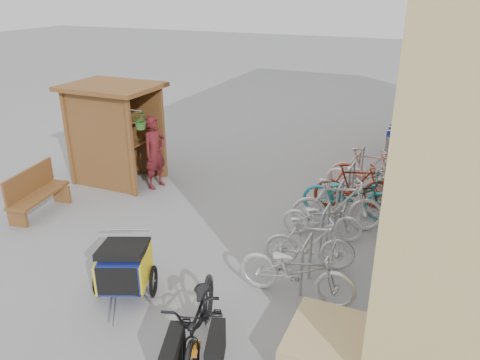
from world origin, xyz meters
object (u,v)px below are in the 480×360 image
at_px(bike_6, 362,177).
at_px(pallet_stack, 327,344).
at_px(person_kiosk, 155,152).
at_px(child_trailer, 124,265).
at_px(bike_7, 366,169).
at_px(shopping_carts, 401,137).
at_px(bike_1, 309,243).
at_px(bike_2, 322,218).
at_px(bench, 36,192).
at_px(kiosk, 111,120).
at_px(bike_4, 349,195).
at_px(bike_0, 297,270).
at_px(cargo_bike, 200,321).
at_px(bike_3, 337,205).
at_px(bike_5, 354,186).

bearing_deg(bike_6, pallet_stack, -168.33).
bearing_deg(person_kiosk, child_trailer, -142.71).
bearing_deg(bike_7, pallet_stack, 174.31).
xyz_separation_m(shopping_carts, person_kiosk, (-5.14, -4.40, 0.24)).
bearing_deg(bike_7, shopping_carts, -21.71).
bearing_deg(bike_1, bike_6, -18.21).
height_order(person_kiosk, bike_2, person_kiosk).
height_order(bench, shopping_carts, shopping_carts).
relative_size(kiosk, pallet_stack, 2.08).
bearing_deg(shopping_carts, bike_2, -99.44).
bearing_deg(child_trailer, bike_4, 33.77).
distance_m(bike_0, bike_1, 0.89).
xyz_separation_m(person_kiosk, bike_4, (4.56, 0.24, -0.37)).
bearing_deg(pallet_stack, bike_4, 97.91).
height_order(kiosk, cargo_bike, kiosk).
bearing_deg(cargo_bike, child_trailer, 139.18).
bearing_deg(bike_2, bench, 97.98).
xyz_separation_m(child_trailer, bike_7, (2.73, 5.65, 0.00)).
relative_size(pallet_stack, person_kiosk, 0.68).
bearing_deg(bike_3, bike_5, -24.47).
bearing_deg(cargo_bike, bike_2, 61.11).
distance_m(bench, bike_3, 6.27).
xyz_separation_m(kiosk, bike_4, (5.70, 0.30, -1.05)).
xyz_separation_m(cargo_bike, bike_1, (0.73, 2.56, -0.07)).
bearing_deg(bike_3, bike_2, 134.14).
bearing_deg(pallet_stack, child_trailer, 178.20).
distance_m(kiosk, bike_5, 5.85).
distance_m(bike_4, bike_5, 0.47).
bearing_deg(bench, bike_5, 16.01).
bearing_deg(bike_2, bike_5, -16.52).
bearing_deg(shopping_carts, bike_0, -95.94).
distance_m(cargo_bike, bike_4, 4.85).
distance_m(pallet_stack, bike_0, 1.35).
height_order(bike_1, bike_6, bike_1).
xyz_separation_m(pallet_stack, child_trailer, (-3.24, 0.10, 0.30)).
bearing_deg(bike_6, bike_0, -176.97).
bearing_deg(bike_4, bike_0, 170.22).
xyz_separation_m(child_trailer, bike_5, (2.66, 4.54, 0.00)).
xyz_separation_m(shopping_carts, bike_1, (-0.81, -6.36, -0.17)).
bearing_deg(kiosk, child_trailer, -51.11).
bearing_deg(bike_1, bench, 79.38).
height_order(person_kiosk, bike_3, person_kiosk).
xyz_separation_m(cargo_bike, bike_7, (1.03, 6.34, -0.02)).
distance_m(person_kiosk, bike_7, 5.00).
height_order(bike_5, bike_6, bike_5).
xyz_separation_m(child_trailer, bike_6, (2.72, 5.28, -0.06)).
height_order(bench, bike_3, bike_3).
relative_size(bike_5, bike_6, 1.00).
bearing_deg(bike_1, child_trailer, 114.20).
relative_size(bench, person_kiosk, 0.92).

